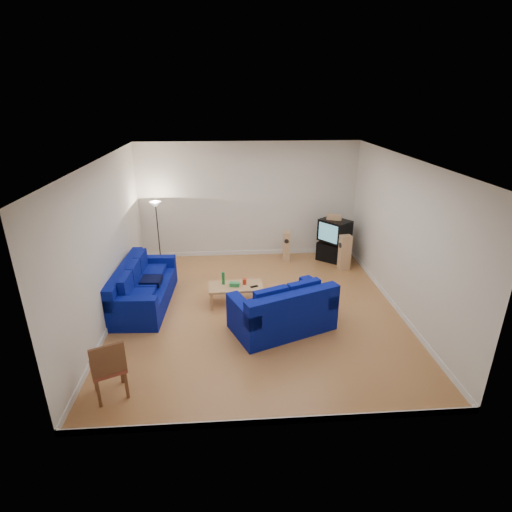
{
  "coord_description": "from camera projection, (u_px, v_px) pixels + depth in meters",
  "views": [
    {
      "loc": [
        -0.57,
        -7.54,
        4.33
      ],
      "look_at": [
        0.0,
        0.4,
        1.1
      ],
      "focal_mm": 28.0,
      "sensor_mm": 36.0,
      "label": 1
    }
  ],
  "objects": [
    {
      "name": "room",
      "position": [
        257.0,
        243.0,
        8.05
      ],
      "size": [
        6.01,
        6.51,
        3.21
      ],
      "color": "#93582D",
      "rests_on": "ground"
    },
    {
      "name": "sofa_three_seat",
      "position": [
        142.0,
        290.0,
        8.76
      ],
      "size": [
        1.13,
        2.41,
        0.91
      ],
      "rotation": [
        0.0,
        0.0,
        -1.62
      ],
      "color": "#000868",
      "rests_on": "ground"
    },
    {
      "name": "sofa_loveseat",
      "position": [
        284.0,
        313.0,
        7.79
      ],
      "size": [
        2.18,
        1.72,
        0.96
      ],
      "rotation": [
        0.0,
        0.0,
        0.38
      ],
      "color": "#000868",
      "rests_on": "ground"
    },
    {
      "name": "coffee_table",
      "position": [
        236.0,
        288.0,
        8.79
      ],
      "size": [
        1.21,
        0.65,
        0.43
      ],
      "rotation": [
        0.0,
        0.0,
        0.05
      ],
      "color": "tan",
      "rests_on": "ground"
    },
    {
      "name": "bottle",
      "position": [
        223.0,
        278.0,
        8.78
      ],
      "size": [
        0.07,
        0.07,
        0.28
      ],
      "primitive_type": "cylinder",
      "rotation": [
        0.0,
        0.0,
        0.08
      ],
      "color": "#197233",
      "rests_on": "coffee_table"
    },
    {
      "name": "tissue_box",
      "position": [
        235.0,
        284.0,
        8.72
      ],
      "size": [
        0.23,
        0.14,
        0.09
      ],
      "primitive_type": "cube",
      "rotation": [
        0.0,
        0.0,
        -0.14
      ],
      "color": "green",
      "rests_on": "coffee_table"
    },
    {
      "name": "red_canister",
      "position": [
        245.0,
        282.0,
        8.81
      ],
      "size": [
        0.11,
        0.11,
        0.12
      ],
      "primitive_type": "cylinder",
      "rotation": [
        0.0,
        0.0,
        0.21
      ],
      "color": "red",
      "rests_on": "coffee_table"
    },
    {
      "name": "remote",
      "position": [
        254.0,
        286.0,
        8.7
      ],
      "size": [
        0.18,
        0.11,
        0.02
      ],
      "primitive_type": "cube",
      "rotation": [
        0.0,
        0.0,
        0.38
      ],
      "color": "black",
      "rests_on": "coffee_table"
    },
    {
      "name": "tv_stand",
      "position": [
        333.0,
        252.0,
        11.1
      ],
      "size": [
        0.95,
        0.9,
        0.52
      ],
      "primitive_type": "cube",
      "rotation": [
        0.0,
        0.0,
        -0.68
      ],
      "color": "black",
      "rests_on": "ground"
    },
    {
      "name": "av_receiver",
      "position": [
        335.0,
        242.0,
        11.0
      ],
      "size": [
        0.46,
        0.49,
        0.09
      ],
      "primitive_type": "cube",
      "rotation": [
        0.0,
        0.0,
        -1.11
      ],
      "color": "black",
      "rests_on": "tv_stand"
    },
    {
      "name": "television",
      "position": [
        335.0,
        231.0,
        10.8
      ],
      "size": [
        0.92,
        0.95,
        0.59
      ],
      "rotation": [
        0.0,
        0.0,
        -0.91
      ],
      "color": "black",
      "rests_on": "av_receiver"
    },
    {
      "name": "centre_speaker",
      "position": [
        334.0,
        217.0,
        10.71
      ],
      "size": [
        0.42,
        0.29,
        0.14
      ],
      "primitive_type": "cube",
      "rotation": [
        0.0,
        0.0,
        -0.39
      ],
      "color": "tan",
      "rests_on": "television"
    },
    {
      "name": "speaker_left",
      "position": [
        286.0,
        246.0,
        11.04
      ],
      "size": [
        0.23,
        0.28,
        0.85
      ],
      "rotation": [
        0.0,
        0.0,
        -0.12
      ],
      "color": "tan",
      "rests_on": "ground"
    },
    {
      "name": "speaker_right",
      "position": [
        345.0,
        253.0,
        10.46
      ],
      "size": [
        0.32,
        0.26,
        0.95
      ],
      "rotation": [
        0.0,
        0.0,
        -1.4
      ],
      "color": "tan",
      "rests_on": "ground"
    },
    {
      "name": "floor_lamp",
      "position": [
        156.0,
        213.0,
        10.42
      ],
      "size": [
        0.3,
        0.3,
        1.76
      ],
      "color": "black",
      "rests_on": "ground"
    },
    {
      "name": "dining_chair",
      "position": [
        108.0,
        367.0,
        5.94
      ],
      "size": [
        0.65,
        0.65,
        1.02
      ],
      "rotation": [
        0.0,
        0.0,
        0.42
      ],
      "color": "brown",
      "rests_on": "ground"
    }
  ]
}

